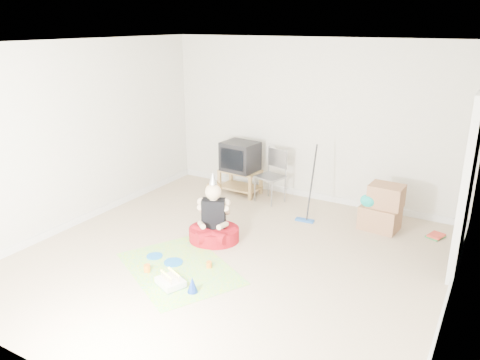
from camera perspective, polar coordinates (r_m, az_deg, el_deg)
The scene contains 16 objects.
ground at distance 5.97m, azimuth -1.11°, elevation -9.45°, with size 5.00×5.00×0.00m, color tan.
doorway_recess at distance 5.97m, azimuth 26.16°, elevation -0.71°, with size 0.02×0.90×2.05m, color black.
tv_stand at distance 8.00m, azimuth 0.02°, elevation 0.06°, with size 0.69×0.45×0.42m.
crt_tv at distance 7.88m, azimuth 0.02°, elevation 2.91°, with size 0.57×0.47×0.49m, color black.
folding_chair at distance 7.60m, azimuth 3.70°, elevation 0.40°, with size 0.48×0.47×0.88m.
cardboard_boxes at distance 6.91m, azimuth 16.90°, elevation -3.29°, with size 0.57×0.45×0.66m.
floor_mop at distance 6.95m, azimuth 7.99°, elevation -3.01°, with size 0.28×0.37×1.11m.
book_pile at distance 7.01m, azimuth 22.84°, elevation -6.31°, with size 0.26×0.29×0.05m.
seated_woman at distance 6.32m, azimuth -3.20°, elevation -5.63°, with size 0.90×0.90×0.98m.
party_mat at distance 5.78m, azimuth -7.42°, elevation -10.61°, with size 1.50×1.09×0.01m, color #F834A1.
birthday_cake at distance 5.42m, azimuth -8.47°, elevation -12.27°, with size 0.37×0.34×0.15m.
blue_plate_near at distance 5.89m, azimuth -8.12°, elevation -9.90°, with size 0.24×0.24×0.01m, color blue.
blue_plate_far at distance 6.08m, azimuth -10.37°, elevation -9.10°, with size 0.20×0.20×0.01m, color blue.
orange_cup_near at distance 5.74m, azimuth -3.79°, elevation -10.24°, with size 0.07×0.07×0.07m, color orange.
orange_cup_far at distance 5.74m, azimuth -11.26°, elevation -10.51°, with size 0.08×0.08×0.09m, color orange.
blue_party_hat at distance 5.25m, azimuth -5.82°, elevation -12.59°, with size 0.12×0.12×0.18m, color #1A3FBA.
Camera 1 is at (2.73, -4.49, 2.82)m, focal length 35.00 mm.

